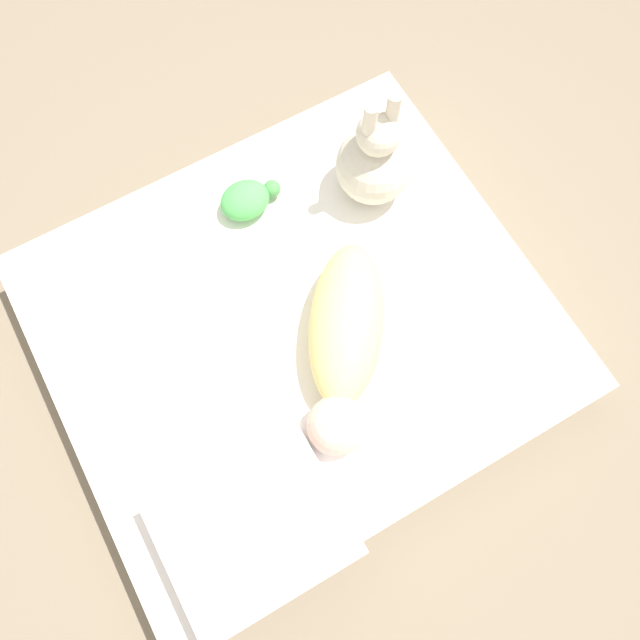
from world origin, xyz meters
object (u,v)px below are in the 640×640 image
object	(u,v)px
swaddled_baby	(345,342)
bunny_plush	(375,160)
pillow	(255,529)
turtle_plush	(247,199)

from	to	relation	value
swaddled_baby	bunny_plush	bearing A→B (deg)	176.02
swaddled_baby	bunny_plush	distance (m)	0.46
bunny_plush	pillow	bearing A→B (deg)	-137.16
swaddled_baby	pillow	bearing A→B (deg)	-19.83
pillow	bunny_plush	xyz separation A→B (m)	(0.65, 0.61, 0.07)
swaddled_baby	turtle_plush	size ratio (longest dim) A/B	2.87
bunny_plush	swaddled_baby	bearing A→B (deg)	-129.29
turtle_plush	bunny_plush	bearing A→B (deg)	-18.54
bunny_plush	turtle_plush	xyz separation A→B (m)	(-0.31, 0.10, -0.08)
bunny_plush	turtle_plush	bearing A→B (deg)	161.46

